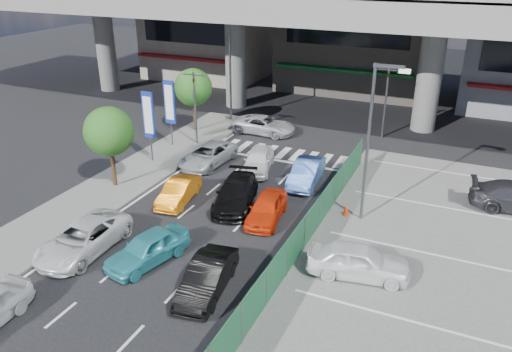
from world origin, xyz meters
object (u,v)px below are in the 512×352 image
at_px(traffic_light_left, 194,90).
at_px(taxi_orange_left, 179,191).
at_px(sedan_black_mid, 236,194).
at_px(crossing_wagon_silver, 264,125).
at_px(signboard_near, 149,117).
at_px(hatch_black_mid_right, 207,277).
at_px(kei_truck_front_right, 306,172).
at_px(tree_far, 193,88).
at_px(street_lamp_right, 373,132).
at_px(street_lamp_left, 232,62).
at_px(sedan_white_front_mid, 258,160).
at_px(traffic_light_right, 387,85).
at_px(taxi_orange_right, 267,208).
at_px(sedan_white_mid_left, 83,238).
at_px(wagon_silver_front_left, 208,155).
at_px(parked_sedan_white, 359,261).
at_px(tree_near, 109,132).
at_px(taxi_teal_mid, 148,248).
at_px(signboard_far, 170,104).
at_px(traffic_cone, 346,209).

height_order(traffic_light_left, taxi_orange_left, traffic_light_left).
height_order(traffic_light_left, sedan_black_mid, traffic_light_left).
bearing_deg(taxi_orange_left, crossing_wagon_silver, 81.94).
bearing_deg(signboard_near, hatch_black_mid_right, -46.35).
bearing_deg(kei_truck_front_right, tree_far, 148.28).
xyz_separation_m(street_lamp_right, crossing_wagon_silver, (-9.98, 10.17, -4.11)).
relative_size(tree_far, sedan_black_mid, 1.01).
bearing_deg(traffic_light_left, street_lamp_left, 91.20).
distance_m(sedan_white_front_mid, kei_truck_front_right, 3.41).
height_order(tree_far, crossing_wagon_silver, tree_far).
height_order(traffic_light_right, taxi_orange_right, traffic_light_right).
relative_size(traffic_light_left, sedan_black_mid, 1.09).
xyz_separation_m(street_lamp_left, signboard_near, (-0.87, -10.01, -1.71)).
relative_size(hatch_black_mid_right, sedan_white_front_mid, 1.01).
bearing_deg(signboard_near, sedan_white_mid_left, -71.61).
bearing_deg(traffic_light_right, wagon_silver_front_left, -133.05).
relative_size(sedan_black_mid, parked_sedan_white, 1.11).
xyz_separation_m(hatch_black_mid_right, taxi_orange_right, (-0.15, 6.44, -0.01)).
height_order(tree_near, sedan_white_mid_left, tree_near).
xyz_separation_m(street_lamp_right, taxi_teal_mid, (-7.83, -7.66, -4.08)).
distance_m(kei_truck_front_right, parked_sedan_white, 9.45).
relative_size(street_lamp_left, crossing_wagon_silver, 1.68).
xyz_separation_m(tree_near, hatch_black_mid_right, (9.75, -6.44, -2.72)).
bearing_deg(taxi_teal_mid, taxi_orange_right, 74.72).
distance_m(tree_near, sedan_black_mid, 7.97).
xyz_separation_m(traffic_light_left, sedan_white_mid_left, (2.38, -14.17, -3.25)).
bearing_deg(crossing_wagon_silver, taxi_orange_left, -177.30).
relative_size(traffic_light_left, taxi_orange_left, 1.40).
distance_m(signboard_near, kei_truck_front_right, 10.53).
relative_size(tree_near, wagon_silver_front_left, 1.04).
bearing_deg(wagon_silver_front_left, sedan_black_mid, -42.29).
height_order(sedan_black_mid, parked_sedan_white, parked_sedan_white).
relative_size(sedan_white_mid_left, hatch_black_mid_right, 1.22).
bearing_deg(crossing_wagon_silver, traffic_light_right, -69.60).
distance_m(street_lamp_right, signboard_far, 15.69).
relative_size(street_lamp_left, sedan_white_front_mid, 1.98).
distance_m(street_lamp_left, taxi_orange_left, 15.19).
bearing_deg(taxi_orange_left, taxi_orange_right, -7.75).
bearing_deg(kei_truck_front_right, hatch_black_mid_right, -96.14).
xyz_separation_m(crossing_wagon_silver, parked_sedan_white, (10.85, -15.14, 0.13)).
distance_m(street_lamp_right, taxi_teal_mid, 11.69).
xyz_separation_m(street_lamp_right, signboard_far, (-14.77, 4.99, -1.71)).
height_order(traffic_light_left, crossing_wagon_silver, traffic_light_left).
height_order(taxi_orange_left, parked_sedan_white, parked_sedan_white).
xyz_separation_m(signboard_far, taxi_orange_left, (5.03, -7.11, -2.45)).
xyz_separation_m(signboard_far, traffic_cone, (13.80, -4.97, -2.67)).
xyz_separation_m(taxi_teal_mid, kei_truck_front_right, (3.66, 10.69, 0.00)).
distance_m(street_lamp_left, sedan_black_mid, 15.41).
bearing_deg(tree_near, tree_far, 94.36).
bearing_deg(street_lamp_left, sedan_white_mid_left, -82.92).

